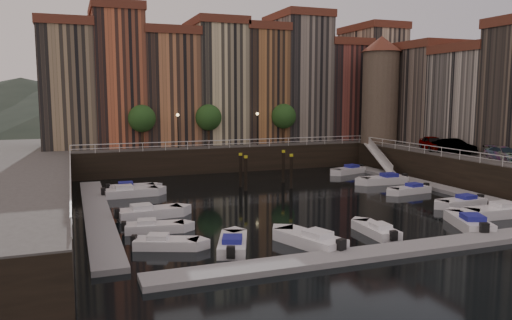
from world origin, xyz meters
name	(u,v)px	position (x,y,z in m)	size (l,w,h in m)	color
ground	(282,198)	(0.00, 0.00, 0.00)	(200.00, 200.00, 0.00)	black
quay_far	(208,151)	(0.00, 26.00, 1.50)	(80.00, 20.00, 3.00)	black
dock_left	(97,213)	(-16.20, -1.00, 0.17)	(2.00, 28.00, 0.35)	gray
dock_right	(434,187)	(16.20, -1.00, 0.17)	(2.00, 28.00, 0.35)	gray
dock_near	(396,250)	(0.00, -17.00, 0.17)	(30.00, 2.00, 0.35)	gray
mountains	(140,100)	(1.72, 110.00, 7.92)	(145.00, 100.00, 18.00)	#2D382D
far_terrace	(236,83)	(3.31, 23.50, 10.95)	(48.70, 10.30, 17.50)	#9B8362
right_terrace	(483,93)	(26.50, 3.80, 9.56)	(9.30, 24.30, 14.00)	#7A695C
corner_tower	(380,88)	(20.00, 14.50, 10.19)	(5.20, 5.20, 13.80)	#6B5B4C
promenade_trees	(214,117)	(-1.33, 18.20, 6.58)	(21.20, 3.20, 5.20)	black
street_lamps	(219,123)	(-1.00, 17.20, 5.90)	(10.36, 0.36, 4.18)	black
railings	(263,151)	(0.00, 4.88, 3.79)	(36.08, 34.04, 0.52)	white
gangway	(379,156)	(17.10, 10.00, 1.92)	(2.78, 8.32, 3.73)	white
mooring_pilings	(266,171)	(0.57, 5.66, 1.65)	(5.68, 3.77, 3.78)	black
boat_left_0	(165,243)	(-12.72, -11.26, 0.32)	(4.18, 2.83, 0.95)	white
boat_left_1	(153,227)	(-12.82, -7.29, 0.32)	(4.29, 2.18, 0.96)	white
boat_left_2	(148,213)	(-12.55, -3.17, 0.39)	(5.15, 2.25, 1.17)	white
boat_left_3	(130,192)	(-12.97, 5.61, 0.39)	(5.11, 2.05, 1.16)	white
boat_left_4	(131,188)	(-12.62, 8.02, 0.35)	(4.55, 1.78, 1.04)	white
boat_right_0	(497,212)	(12.76, -12.23, 0.40)	(5.26, 2.09, 1.20)	white
boat_right_1	(462,202)	(12.85, -8.42, 0.35)	(4.54, 1.85, 1.03)	white
boat_right_2	(410,190)	(12.39, -2.17, 0.34)	(4.41, 1.96, 1.00)	white
boat_right_3	(385,180)	(13.08, 3.03, 0.40)	(5.23, 2.21, 1.19)	white
boat_right_4	(349,170)	(13.20, 10.44, 0.37)	(4.87, 3.00, 1.09)	white
boat_near_0	(233,244)	(-8.93, -13.01, 0.35)	(3.04, 4.62, 1.04)	white
boat_near_1	(311,240)	(-4.14, -14.02, 0.40)	(3.41, 5.22, 1.18)	white
boat_near_2	(377,230)	(1.12, -13.30, 0.33)	(1.67, 4.25, 0.97)	white
boat_near_3	(469,222)	(8.29, -14.05, 0.40)	(3.48, 5.19, 1.17)	white
car_a	(433,144)	(20.56, 4.76, 3.80)	(1.90, 4.72, 1.61)	gray
car_b	(454,147)	(20.58, 1.39, 3.78)	(1.64, 4.72, 1.55)	gray
car_c	(504,155)	(21.00, -4.79, 3.65)	(1.82, 4.47, 1.30)	gray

